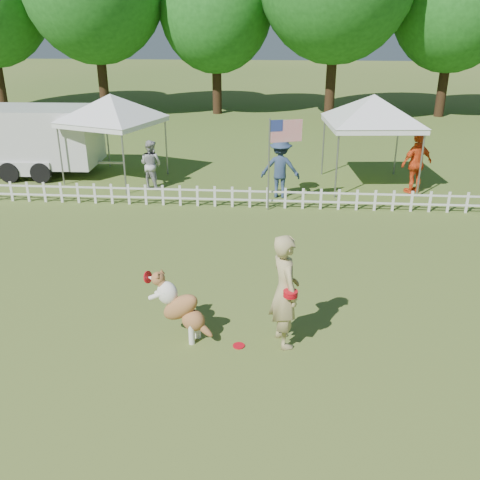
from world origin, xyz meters
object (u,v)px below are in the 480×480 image
(frisbee_on_turf, at_px, (239,346))
(spectator_c, at_px, (416,163))
(dog, at_px, (181,307))
(canopy_tent_left, at_px, (114,139))
(spectator_a, at_px, (151,164))
(handler, at_px, (285,291))
(canopy_tent_right, at_px, (370,142))
(cargo_trailer, at_px, (35,140))
(flag_pole, at_px, (269,166))
(spectator_b, at_px, (280,168))

(frisbee_on_turf, distance_m, spectator_c, 9.93)
(dog, xyz_separation_m, canopy_tent_left, (-3.84, 9.20, 0.78))
(frisbee_on_turf, bearing_deg, spectator_a, 111.92)
(spectator_c, bearing_deg, spectator_a, -26.66)
(dog, xyz_separation_m, spectator_a, (-2.46, 8.34, 0.18))
(handler, distance_m, canopy_tent_right, 9.60)
(canopy_tent_left, distance_m, cargo_trailer, 2.94)
(canopy_tent_right, relative_size, spectator_a, 1.83)
(spectator_a, bearing_deg, canopy_tent_left, -8.06)
(flag_pole, xyz_separation_m, spectator_c, (4.42, 1.93, -0.36))
(cargo_trailer, distance_m, flag_pole, 8.58)
(flag_pole, xyz_separation_m, spectator_b, (0.31, 1.20, -0.39))
(dog, relative_size, frisbee_on_turf, 5.84)
(frisbee_on_turf, relative_size, spectator_c, 0.11)
(handler, distance_m, spectator_b, 7.78)
(handler, xyz_separation_m, spectator_a, (-4.17, 8.36, -0.21))
(cargo_trailer, bearing_deg, spectator_c, -7.13)
(canopy_tent_left, relative_size, flag_pole, 1.06)
(cargo_trailer, relative_size, spectator_c, 2.84)
(spectator_b, bearing_deg, flag_pole, 79.40)
(flag_pole, bearing_deg, spectator_c, 4.82)
(spectator_b, xyz_separation_m, spectator_c, (4.11, 0.73, 0.03))
(cargo_trailer, relative_size, spectator_a, 3.43)
(flag_pole, bearing_deg, spectator_b, 56.53)
(canopy_tent_left, bearing_deg, frisbee_on_turf, -43.29)
(canopy_tent_right, bearing_deg, frisbee_on_turf, -115.14)
(handler, height_order, canopy_tent_right, canopy_tent_right)
(dog, height_order, spectator_c, spectator_c)
(canopy_tent_left, distance_m, canopy_tent_right, 8.19)
(canopy_tent_left, bearing_deg, dog, -47.76)
(cargo_trailer, relative_size, flag_pole, 2.05)
(handler, height_order, spectator_c, handler)
(handler, height_order, canopy_tent_left, canopy_tent_left)
(handler, relative_size, canopy_tent_right, 0.70)
(canopy_tent_right, xyz_separation_m, cargo_trailer, (-11.09, 0.48, -0.25))
(cargo_trailer, height_order, spectator_a, cargo_trailer)
(frisbee_on_turf, distance_m, spectator_a, 9.24)
(frisbee_on_turf, relative_size, cargo_trailer, 0.04)
(flag_pole, relative_size, spectator_a, 1.68)
(cargo_trailer, xyz_separation_m, spectator_a, (4.28, -1.33, -0.39))
(spectator_c, bearing_deg, handler, 37.28)
(spectator_a, bearing_deg, dog, 130.41)
(frisbee_on_turf, distance_m, canopy_tent_right, 10.08)
(frisbee_on_turf, xyz_separation_m, spectator_c, (4.70, 8.69, 0.91))
(spectator_a, bearing_deg, flag_pole, 178.39)
(handler, relative_size, flag_pole, 0.76)
(handler, height_order, flag_pole, flag_pole)
(frisbee_on_turf, bearing_deg, cargo_trailer, 128.00)
(spectator_a, relative_size, spectator_c, 0.83)
(dog, bearing_deg, frisbee_on_turf, 9.13)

